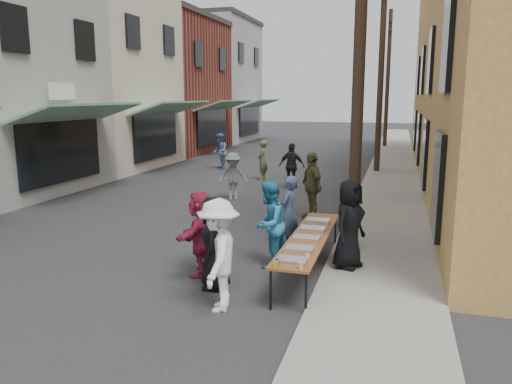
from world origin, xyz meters
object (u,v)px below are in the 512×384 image
Objects in this scene: utility_pole_mid at (381,71)px; server at (349,224)px; serving_table at (309,238)px; guest_front_c at (269,224)px; guest_front_a at (215,243)px; catering_tray_sausage at (292,261)px; utility_pole_far at (388,80)px; utility_pole_near at (360,45)px.

utility_pole_mid is 13.99m from server.
serving_table is 0.90m from guest_front_c.
server is (1.59, 0.09, 0.09)m from guest_front_c.
guest_front_c is at bearing 146.99° from guest_front_a.
guest_front_c is (-0.86, 1.85, 0.10)m from catering_tray_sausage.
guest_front_c is (-1.54, -13.63, -3.61)m from utility_pole_mid.
serving_table is 1.65m from catering_tray_sausage.
guest_front_c is at bearing -96.47° from utility_pole_mid.
guest_front_c is (-1.54, -25.63, -3.61)m from utility_pole_far.
utility_pole_far is 25.78m from server.
utility_pole_mid reaches higher than serving_table.
server is (0.05, -13.54, -3.52)m from utility_pole_mid.
server is (0.74, 0.29, 0.27)m from serving_table.
utility_pole_mid is at bearing 162.66° from guest_front_a.
guest_front_a is (-2.18, -3.05, -3.66)m from utility_pole_near.
utility_pole_far reaches higher than catering_tray_sausage.
utility_pole_far reaches higher than serving_table.
catering_tray_sausage is at bearing 64.81° from guest_front_a.
utility_pole_mid is 18.00× the size of catering_tray_sausage.
utility_pole_mid is at bearing 87.47° from catering_tray_sausage.
utility_pole_near is 5.33× the size of guest_front_a.
catering_tray_sausage is 0.28× the size of guest_front_c.
utility_pole_mid is 15.94m from catering_tray_sausage.
server is (0.05, -25.54, -3.52)m from utility_pole_far.
utility_pole_far is at bearing 90.00° from utility_pole_near.
serving_table is (-0.69, -1.83, -3.79)m from utility_pole_near.
guest_front_a is 2.69m from server.
guest_front_a reaches higher than catering_tray_sausage.
guest_front_a is (-1.49, 0.43, 0.05)m from catering_tray_sausage.
catering_tray_sausage is 1.55m from guest_front_a.
utility_pole_far is 27.74m from catering_tray_sausage.
utility_pole_mid is 2.25× the size of serving_table.
utility_pole_near is 2.25× the size of serving_table.
serving_table is at bearing -92.84° from utility_pole_mid.
serving_table is at bearing -91.52° from utility_pole_far.
utility_pole_near reaches higher than catering_tray_sausage.
catering_tray_sausage reaches higher than serving_table.
utility_pole_far is 18.00× the size of catering_tray_sausage.
catering_tray_sausage is at bearing -91.43° from utility_pole_far.
utility_pole_mid is 15.64m from guest_front_a.
server is at bearing -89.79° from utility_pole_mid.
guest_front_a is at bearing -14.86° from guest_front_c.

